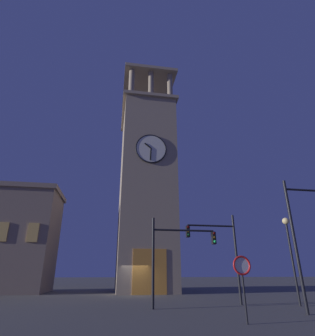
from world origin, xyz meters
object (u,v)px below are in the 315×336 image
(traffic_signal_far, at_px, (176,248))
(street_lamp, at_px, (289,243))
(traffic_signal_mid, at_px, (220,245))
(no_horn_sign, at_px, (242,270))
(traffic_signal_near, at_px, (312,222))
(clocktower, at_px, (146,188))

(traffic_signal_far, height_order, street_lamp, street_lamp)
(traffic_signal_mid, distance_m, traffic_signal_far, 3.54)
(traffic_signal_mid, relative_size, no_horn_sign, 2.21)
(traffic_signal_far, bearing_deg, no_horn_sign, 106.91)
(traffic_signal_far, distance_m, street_lamp, 7.58)
(traffic_signal_near, height_order, traffic_signal_mid, traffic_signal_near)
(clocktower, height_order, traffic_signal_near, clocktower)
(no_horn_sign, bearing_deg, clocktower, -84.81)
(clocktower, xyz_separation_m, traffic_signal_mid, (-3.50, 13.21, -7.79))
(street_lamp, bearing_deg, traffic_signal_near, 78.48)
(traffic_signal_near, height_order, street_lamp, traffic_signal_near)
(traffic_signal_mid, xyz_separation_m, street_lamp, (-4.27, 1.24, 0.10))
(traffic_signal_near, height_order, traffic_signal_far, traffic_signal_near)
(clocktower, distance_m, traffic_signal_far, 16.59)
(clocktower, xyz_separation_m, traffic_signal_far, (-0.21, 14.46, -8.12))
(traffic_signal_far, bearing_deg, clocktower, -89.18)
(clocktower, height_order, traffic_signal_mid, clocktower)
(traffic_signal_mid, relative_size, street_lamp, 1.06)
(no_horn_sign, bearing_deg, traffic_signal_far, -73.09)
(traffic_signal_near, xyz_separation_m, no_horn_sign, (5.33, 1.95, -2.49))
(traffic_signal_mid, height_order, traffic_signal_far, traffic_signal_mid)
(clocktower, height_order, no_horn_sign, clocktower)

